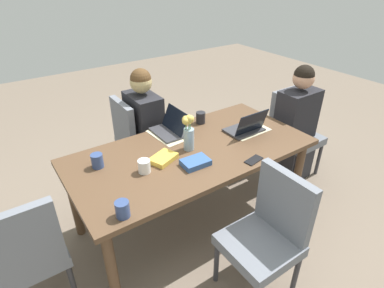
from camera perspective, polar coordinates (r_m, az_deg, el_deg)
ground_plane at (r=2.92m, az=0.00°, el=-13.20°), size 10.00×10.00×0.00m
dining_table at (r=2.52m, az=0.00°, el=-2.48°), size 1.92×0.95×0.72m
chair_near_left_near at (r=3.16m, az=-10.10°, el=1.20°), size 0.44×0.44×0.90m
person_near_left_near at (r=3.13m, az=-8.44°, el=1.58°), size 0.36×0.40×1.19m
chair_head_left_left_mid at (r=3.45m, az=17.63°, el=2.75°), size 0.44×0.44×0.90m
person_head_left_left_mid at (r=3.35m, az=18.02°, el=2.41°), size 0.40×0.36×1.19m
chair_far_left_far at (r=2.17m, az=13.72°, el=-15.01°), size 0.44×0.44×0.90m
chair_head_right_right_near at (r=2.23m, az=-27.96°, el=-17.00°), size 0.44×0.44×0.90m
flower_vase at (r=2.41m, az=-0.65°, el=2.45°), size 0.10×0.09×0.29m
placemat_near_left_near at (r=2.70m, az=-4.10°, el=1.77°), size 0.29×0.38×0.00m
placemat_head_left_left_mid at (r=2.81m, az=10.02°, el=2.55°), size 0.36×0.27×0.00m
laptop_near_left_near at (r=2.71m, az=-3.94°, el=2.82°), size 0.22×0.32×0.20m
laptop_head_left_left_mid at (r=2.75m, az=9.85°, el=2.92°), size 0.32×0.22×0.21m
coffee_mug_near_left at (r=2.22m, az=-8.66°, el=-4.01°), size 0.09×0.09×0.10m
coffee_mug_near_right at (r=2.35m, az=-16.80°, el=-2.93°), size 0.09×0.09×0.10m
coffee_mug_centre_left at (r=1.89m, az=-12.50°, el=-11.47°), size 0.08×0.08×0.10m
coffee_mug_centre_right at (r=2.88m, az=1.57°, el=4.80°), size 0.09×0.09×0.10m
book_red_cover at (r=2.29m, az=0.64°, el=-3.34°), size 0.21×0.15×0.04m
book_blue_cover at (r=2.35m, az=-5.21°, el=-2.59°), size 0.24×0.20×0.04m
phone_black at (r=2.39m, az=11.14°, el=-2.89°), size 0.16×0.10×0.01m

